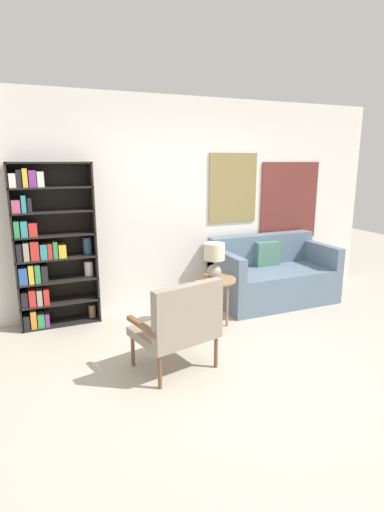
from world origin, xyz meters
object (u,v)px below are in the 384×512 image
(armchair, at_px, (181,322))
(couch, at_px, (272,277))
(bookshelf, at_px, (46,249))
(side_table, at_px, (215,285))
(table_lamp, at_px, (214,257))

(armchair, xyz_separation_m, couch, (1.88, 1.34, -0.15))
(bookshelf, bearing_deg, armchair, -57.86)
(side_table, distance_m, table_lamp, 0.32)
(table_lamp, bearing_deg, couch, 22.23)
(couch, relative_size, side_table, 2.79)
(side_table, bearing_deg, couch, 24.14)
(bookshelf, relative_size, armchair, 2.17)
(armchair, bearing_deg, table_lamp, 49.22)
(side_table, relative_size, table_lamp, 1.42)
(bookshelf, distance_m, side_table, 1.98)
(couch, bearing_deg, bookshelf, 174.43)
(bookshelf, relative_size, couch, 1.17)
(bookshelf, bearing_deg, table_lamp, -22.59)
(bookshelf, distance_m, couch, 2.96)
(armchair, bearing_deg, side_table, 47.88)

